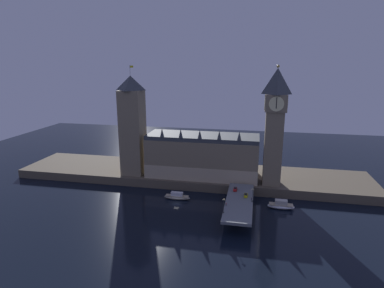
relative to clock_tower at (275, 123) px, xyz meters
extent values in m
plane|color=black|center=(-49.41, -26.36, -40.22)|extent=(400.00, 400.00, 0.00)
cube|color=brown|center=(-49.41, 12.64, -37.62)|extent=(220.00, 42.00, 5.18)
cube|color=#7F7056|center=(-40.88, 5.91, -23.46)|extent=(66.63, 23.55, 23.15)
cube|color=tan|center=(-40.88, -5.98, -30.87)|extent=(66.63, 0.20, 8.33)
cube|color=#383D42|center=(-40.88, 5.91, -10.69)|extent=(66.63, 21.66, 2.40)
cone|color=#383D42|center=(-63.09, -4.10, -6.94)|extent=(2.40, 2.40, 5.09)
cone|color=#383D42|center=(-51.98, -4.10, -6.94)|extent=(2.40, 2.40, 5.09)
cone|color=#383D42|center=(-40.88, -4.10, -6.94)|extent=(2.40, 2.40, 5.09)
cone|color=#383D42|center=(-29.77, -4.10, -6.94)|extent=(2.40, 2.40, 5.09)
cone|color=#383D42|center=(-18.67, -4.10, -6.94)|extent=(2.40, 2.40, 5.09)
cube|color=#7F7056|center=(0.00, 0.00, -14.12)|extent=(9.72, 9.72, 41.82)
cube|color=#7F7056|center=(0.00, 0.00, 11.38)|extent=(11.47, 11.47, 9.18)
cylinder|color=beige|center=(0.00, -5.86, 11.38)|extent=(7.83, 0.25, 7.83)
cylinder|color=beige|center=(0.00, 5.86, 11.38)|extent=(7.83, 0.25, 7.83)
cylinder|color=beige|center=(5.86, 0.00, 11.38)|extent=(0.25, 7.83, 7.83)
cylinder|color=beige|center=(-5.86, 0.00, 11.38)|extent=(0.25, 7.83, 7.83)
cube|color=black|center=(0.00, -6.05, 11.97)|extent=(0.36, 0.10, 5.87)
pyramid|color=#383D42|center=(0.00, 0.00, 22.83)|extent=(11.47, 11.47, 13.73)
sphere|color=gold|center=(0.00, 0.00, 30.50)|extent=(1.60, 1.60, 1.60)
cube|color=#7F7056|center=(-83.45, 1.70, -9.22)|extent=(13.11, 13.11, 51.62)
pyramid|color=#383D42|center=(-83.45, 1.70, 20.80)|extent=(13.38, 13.38, 8.43)
cylinder|color=#99999E|center=(-83.45, 1.70, 28.02)|extent=(0.24, 0.24, 6.00)
cube|color=gold|center=(-82.35, 1.70, 30.12)|extent=(2.00, 0.08, 1.20)
cube|color=slate|center=(-16.13, -31.36, -34.06)|extent=(13.15, 46.00, 1.40)
cube|color=brown|center=(-16.13, -39.03, -37.49)|extent=(11.17, 3.20, 5.45)
cube|color=brown|center=(-16.13, -23.70, -37.49)|extent=(11.17, 3.20, 5.45)
cube|color=red|center=(-19.03, -18.62, -32.71)|extent=(1.75, 4.42, 0.95)
cube|color=black|center=(-19.03, -18.62, -32.01)|extent=(1.43, 1.99, 0.45)
cylinder|color=black|center=(-19.86, -17.25, -33.04)|extent=(0.22, 0.64, 0.64)
cylinder|color=black|center=(-18.20, -17.25, -33.04)|extent=(0.22, 0.64, 0.64)
cylinder|color=black|center=(-19.86, -19.99, -33.04)|extent=(0.22, 0.64, 0.64)
cylinder|color=black|center=(-18.20, -19.99, -33.04)|extent=(0.22, 0.64, 0.64)
cube|color=yellow|center=(-13.24, -25.54, -32.80)|extent=(1.71, 4.62, 0.78)
cube|color=black|center=(-13.24, -25.54, -32.18)|extent=(1.40, 2.08, 0.45)
cylinder|color=black|center=(-12.43, -26.98, -33.04)|extent=(0.22, 0.64, 0.64)
cylinder|color=black|center=(-14.05, -26.98, -33.04)|extent=(0.22, 0.64, 0.64)
cylinder|color=black|center=(-12.43, -24.11, -33.04)|extent=(0.22, 0.64, 0.64)
cylinder|color=black|center=(-14.05, -24.11, -33.04)|extent=(0.22, 0.64, 0.64)
cylinder|color=black|center=(-21.92, -38.56, -32.96)|extent=(0.28, 0.28, 0.81)
cylinder|color=maroon|center=(-21.92, -38.56, -32.22)|extent=(0.38, 0.38, 0.67)
sphere|color=tan|center=(-21.92, -38.56, -31.77)|extent=(0.22, 0.22, 0.22)
cylinder|color=black|center=(-10.35, -29.70, -32.97)|extent=(0.28, 0.28, 0.78)
cylinder|color=#47384C|center=(-10.35, -29.70, -32.26)|extent=(0.38, 0.38, 0.65)
sphere|color=tan|center=(-10.35, -29.70, -31.83)|extent=(0.21, 0.21, 0.21)
cylinder|color=#2D3333|center=(-22.32, -46.08, -33.11)|extent=(0.56, 0.56, 0.50)
cylinder|color=#2D3333|center=(-22.32, -46.08, -30.05)|extent=(0.18, 0.18, 5.63)
sphere|color=#F9E5A3|center=(-22.32, -46.08, -26.68)|extent=(0.60, 0.60, 0.60)
sphere|color=#F9E5A3|center=(-22.77, -46.08, -27.03)|extent=(0.44, 0.44, 0.44)
sphere|color=#F9E5A3|center=(-21.87, -46.08, -27.03)|extent=(0.44, 0.44, 0.44)
cylinder|color=#2D3333|center=(-9.95, -31.36, -33.11)|extent=(0.56, 0.56, 0.50)
cylinder|color=#2D3333|center=(-9.95, -31.36, -30.07)|extent=(0.18, 0.18, 5.60)
sphere|color=#F9E5A3|center=(-9.95, -31.36, -26.72)|extent=(0.60, 0.60, 0.60)
sphere|color=#F9E5A3|center=(-10.40, -31.36, -27.07)|extent=(0.44, 0.44, 0.44)
sphere|color=#F9E5A3|center=(-9.50, -31.36, -27.07)|extent=(0.44, 0.44, 0.44)
ellipsoid|color=#B2A893|center=(-50.36, -20.73, -39.21)|extent=(14.42, 3.86, 2.01)
cube|color=tan|center=(-50.36, -20.73, -38.29)|extent=(12.69, 3.09, 0.24)
cube|color=silver|center=(-50.36, -20.73, -37.17)|extent=(6.49, 2.39, 2.01)
ellipsoid|color=white|center=(4.63, -21.33, -39.07)|extent=(13.52, 4.91, 2.29)
cube|color=tan|center=(4.63, -21.33, -38.03)|extent=(11.90, 3.93, 0.24)
cube|color=#B7B2A8|center=(4.63, -21.33, -36.76)|extent=(6.09, 3.04, 2.29)
camera|label=1|loc=(-9.87, -178.50, 32.10)|focal=30.00mm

